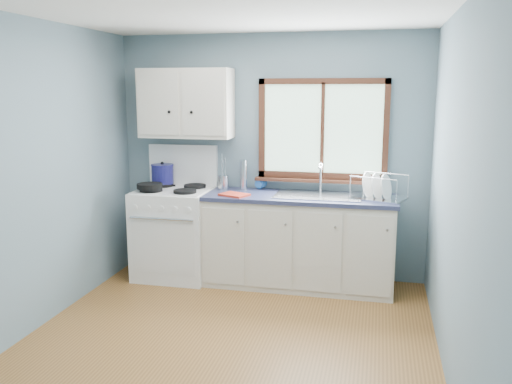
% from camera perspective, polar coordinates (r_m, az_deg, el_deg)
% --- Properties ---
extents(floor, '(3.20, 3.60, 0.02)m').
position_cam_1_polar(floor, '(4.31, -3.45, -16.23)').
color(floor, brown).
rests_on(floor, ground).
extents(ceiling, '(3.20, 3.60, 0.02)m').
position_cam_1_polar(ceiling, '(3.88, -3.89, 19.14)').
color(ceiling, white).
rests_on(ceiling, wall_back).
extents(wall_back, '(3.20, 0.02, 2.50)m').
position_cam_1_polar(wall_back, '(5.64, 1.56, 3.71)').
color(wall_back, slate).
rests_on(wall_back, ground).
extents(wall_front, '(3.20, 0.02, 2.50)m').
position_cam_1_polar(wall_front, '(2.27, -16.79, -7.50)').
color(wall_front, slate).
rests_on(wall_front, ground).
extents(wall_left, '(0.02, 3.60, 2.50)m').
position_cam_1_polar(wall_left, '(4.62, -23.20, 1.25)').
color(wall_left, slate).
rests_on(wall_left, ground).
extents(wall_right, '(0.02, 3.60, 2.50)m').
position_cam_1_polar(wall_right, '(3.78, 20.47, -0.50)').
color(wall_right, slate).
rests_on(wall_right, ground).
extents(gas_range, '(0.76, 0.69, 1.36)m').
position_cam_1_polar(gas_range, '(5.73, -8.53, -4.01)').
color(gas_range, white).
rests_on(gas_range, floor).
extents(base_cabinets, '(1.85, 0.60, 0.88)m').
position_cam_1_polar(base_cabinets, '(5.44, 4.54, -5.62)').
color(base_cabinets, beige).
rests_on(base_cabinets, floor).
extents(countertop, '(1.89, 0.64, 0.04)m').
position_cam_1_polar(countertop, '(5.32, 4.62, -0.56)').
color(countertop, '#212642').
rests_on(countertop, base_cabinets).
extents(sink, '(0.84, 0.46, 0.44)m').
position_cam_1_polar(sink, '(5.31, 6.53, -1.08)').
color(sink, silver).
rests_on(sink, countertop).
extents(window, '(1.36, 0.10, 1.03)m').
position_cam_1_polar(window, '(5.50, 7.00, 5.82)').
color(window, '#9EC6A8').
rests_on(window, wall_back).
extents(upper_cabinets, '(0.95, 0.35, 0.70)m').
position_cam_1_polar(upper_cabinets, '(5.65, -7.38, 9.24)').
color(upper_cabinets, beige).
rests_on(upper_cabinets, wall_back).
extents(skillet, '(0.41, 0.33, 0.05)m').
position_cam_1_polar(skillet, '(5.54, -11.10, 0.62)').
color(skillet, black).
rests_on(skillet, gas_range).
extents(stockpot, '(0.26, 0.26, 0.23)m').
position_cam_1_polar(stockpot, '(5.81, -9.81, 1.91)').
color(stockpot, '#15144E').
rests_on(stockpot, gas_range).
extents(utensil_crock, '(0.12, 0.12, 0.37)m').
position_cam_1_polar(utensil_crock, '(5.63, -3.44, 1.07)').
color(utensil_crock, silver).
rests_on(utensil_crock, countertop).
extents(thermos, '(0.07, 0.07, 0.31)m').
position_cam_1_polar(thermos, '(5.59, -1.32, 1.81)').
color(thermos, silver).
rests_on(thermos, countertop).
extents(soap_bottle, '(0.13, 0.13, 0.27)m').
position_cam_1_polar(soap_bottle, '(5.59, 0.22, 1.65)').
color(soap_bottle, '#2762AD').
rests_on(soap_bottle, countertop).
extents(dish_towel, '(0.32, 0.28, 0.02)m').
position_cam_1_polar(dish_towel, '(5.29, -2.29, -0.28)').
color(dish_towel, red).
rests_on(dish_towel, countertop).
extents(dish_rack, '(0.56, 0.50, 0.25)m').
position_cam_1_polar(dish_rack, '(5.25, 12.72, -0.02)').
color(dish_rack, silver).
rests_on(dish_rack, countertop).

